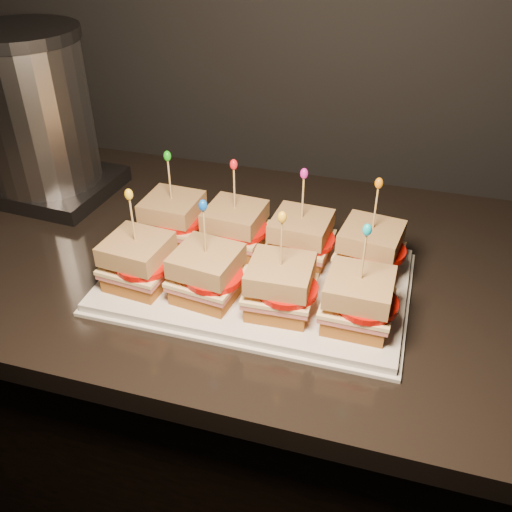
# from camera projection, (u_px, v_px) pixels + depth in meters

# --- Properties ---
(cabinet) EXTENTS (2.60, 0.63, 0.83)m
(cabinet) POSITION_uv_depth(u_px,v_px,m) (259.00, 431.00, 1.21)
(cabinet) COLOR black
(cabinet) RESTS_ON ground
(granite_slab) EXTENTS (2.64, 0.67, 0.04)m
(granite_slab) POSITION_uv_depth(u_px,v_px,m) (260.00, 265.00, 0.97)
(granite_slab) COLOR black
(granite_slab) RESTS_ON cabinet
(platter) EXTENTS (0.45, 0.28, 0.02)m
(platter) POSITION_uv_depth(u_px,v_px,m) (256.00, 280.00, 0.89)
(platter) COLOR white
(platter) RESTS_ON granite_slab
(platter_rim) EXTENTS (0.47, 0.29, 0.01)m
(platter_rim) POSITION_uv_depth(u_px,v_px,m) (256.00, 283.00, 0.89)
(platter_rim) COLOR white
(platter_rim) RESTS_ON granite_slab
(sandwich_0_bread_bot) EXTENTS (0.09, 0.09, 0.02)m
(sandwich_0_bread_bot) POSITION_uv_depth(u_px,v_px,m) (175.00, 232.00, 0.96)
(sandwich_0_bread_bot) COLOR brown
(sandwich_0_bread_bot) RESTS_ON platter
(sandwich_0_ham) EXTENTS (0.10, 0.09, 0.01)m
(sandwich_0_ham) POSITION_uv_depth(u_px,v_px,m) (174.00, 224.00, 0.95)
(sandwich_0_ham) COLOR #B45A54
(sandwich_0_ham) RESTS_ON sandwich_0_bread_bot
(sandwich_0_cheese) EXTENTS (0.10, 0.10, 0.01)m
(sandwich_0_cheese) POSITION_uv_depth(u_px,v_px,m) (173.00, 220.00, 0.95)
(sandwich_0_cheese) COLOR #FFE19D
(sandwich_0_cheese) RESTS_ON sandwich_0_ham
(sandwich_0_tomato) EXTENTS (0.09, 0.09, 0.01)m
(sandwich_0_tomato) POSITION_uv_depth(u_px,v_px,m) (178.00, 219.00, 0.94)
(sandwich_0_tomato) COLOR #C20C04
(sandwich_0_tomato) RESTS_ON sandwich_0_cheese
(sandwich_0_bread_top) EXTENTS (0.09, 0.09, 0.03)m
(sandwich_0_bread_top) POSITION_uv_depth(u_px,v_px,m) (172.00, 206.00, 0.94)
(sandwich_0_bread_top) COLOR #652C0C
(sandwich_0_bread_top) RESTS_ON sandwich_0_tomato
(sandwich_0_pick) EXTENTS (0.00, 0.00, 0.09)m
(sandwich_0_pick) POSITION_uv_depth(u_px,v_px,m) (170.00, 182.00, 0.91)
(sandwich_0_pick) COLOR tan
(sandwich_0_pick) RESTS_ON sandwich_0_bread_top
(sandwich_0_frill) EXTENTS (0.01, 0.01, 0.02)m
(sandwich_0_frill) POSITION_uv_depth(u_px,v_px,m) (167.00, 156.00, 0.88)
(sandwich_0_frill) COLOR #16A914
(sandwich_0_frill) RESTS_ON sandwich_0_pick
(sandwich_1_bread_bot) EXTENTS (0.09, 0.09, 0.02)m
(sandwich_1_bread_bot) POSITION_uv_depth(u_px,v_px,m) (236.00, 242.00, 0.94)
(sandwich_1_bread_bot) COLOR brown
(sandwich_1_bread_bot) RESTS_ON platter
(sandwich_1_ham) EXTENTS (0.10, 0.10, 0.01)m
(sandwich_1_ham) POSITION_uv_depth(u_px,v_px,m) (235.00, 234.00, 0.93)
(sandwich_1_ham) COLOR #B45A54
(sandwich_1_ham) RESTS_ON sandwich_1_bread_bot
(sandwich_1_cheese) EXTENTS (0.10, 0.10, 0.01)m
(sandwich_1_cheese) POSITION_uv_depth(u_px,v_px,m) (235.00, 230.00, 0.93)
(sandwich_1_cheese) COLOR #FFE19D
(sandwich_1_cheese) RESTS_ON sandwich_1_ham
(sandwich_1_tomato) EXTENTS (0.09, 0.09, 0.01)m
(sandwich_1_tomato) POSITION_uv_depth(u_px,v_px,m) (241.00, 229.00, 0.91)
(sandwich_1_tomato) COLOR #C20C04
(sandwich_1_tomato) RESTS_ON sandwich_1_cheese
(sandwich_1_bread_top) EXTENTS (0.09, 0.09, 0.03)m
(sandwich_1_bread_top) POSITION_uv_depth(u_px,v_px,m) (235.00, 216.00, 0.91)
(sandwich_1_bread_top) COLOR #652C0C
(sandwich_1_bread_top) RESTS_ON sandwich_1_tomato
(sandwich_1_pick) EXTENTS (0.00, 0.00, 0.09)m
(sandwich_1_pick) POSITION_uv_depth(u_px,v_px,m) (234.00, 191.00, 0.88)
(sandwich_1_pick) COLOR tan
(sandwich_1_pick) RESTS_ON sandwich_1_bread_top
(sandwich_1_frill) EXTENTS (0.01, 0.01, 0.02)m
(sandwich_1_frill) POSITION_uv_depth(u_px,v_px,m) (234.00, 164.00, 0.86)
(sandwich_1_frill) COLOR red
(sandwich_1_frill) RESTS_ON sandwich_1_pick
(sandwich_2_bread_bot) EXTENTS (0.09, 0.09, 0.02)m
(sandwich_2_bread_bot) POSITION_uv_depth(u_px,v_px,m) (300.00, 252.00, 0.91)
(sandwich_2_bread_bot) COLOR brown
(sandwich_2_bread_bot) RESTS_ON platter
(sandwich_2_ham) EXTENTS (0.10, 0.10, 0.01)m
(sandwich_2_ham) POSITION_uv_depth(u_px,v_px,m) (300.00, 244.00, 0.90)
(sandwich_2_ham) COLOR #B45A54
(sandwich_2_ham) RESTS_ON sandwich_2_bread_bot
(sandwich_2_cheese) EXTENTS (0.10, 0.10, 0.01)m
(sandwich_2_cheese) POSITION_uv_depth(u_px,v_px,m) (301.00, 240.00, 0.90)
(sandwich_2_cheese) COLOR #FFE19D
(sandwich_2_cheese) RESTS_ON sandwich_2_ham
(sandwich_2_tomato) EXTENTS (0.09, 0.09, 0.01)m
(sandwich_2_tomato) POSITION_uv_depth(u_px,v_px,m) (307.00, 239.00, 0.89)
(sandwich_2_tomato) COLOR #C20C04
(sandwich_2_tomato) RESTS_ON sandwich_2_cheese
(sandwich_2_bread_top) EXTENTS (0.09, 0.09, 0.03)m
(sandwich_2_bread_top) POSITION_uv_depth(u_px,v_px,m) (301.00, 226.00, 0.89)
(sandwich_2_bread_top) COLOR #652C0C
(sandwich_2_bread_top) RESTS_ON sandwich_2_tomato
(sandwich_2_pick) EXTENTS (0.00, 0.00, 0.09)m
(sandwich_2_pick) POSITION_uv_depth(u_px,v_px,m) (303.00, 201.00, 0.86)
(sandwich_2_pick) COLOR tan
(sandwich_2_pick) RESTS_ON sandwich_2_bread_top
(sandwich_2_frill) EXTENTS (0.01, 0.01, 0.02)m
(sandwich_2_frill) POSITION_uv_depth(u_px,v_px,m) (304.00, 174.00, 0.83)
(sandwich_2_frill) COLOR #BF1C9B
(sandwich_2_frill) RESTS_ON sandwich_2_pick
(sandwich_3_bread_bot) EXTENTS (0.10, 0.10, 0.02)m
(sandwich_3_bread_bot) POSITION_uv_depth(u_px,v_px,m) (368.00, 263.00, 0.89)
(sandwich_3_bread_bot) COLOR brown
(sandwich_3_bread_bot) RESTS_ON platter
(sandwich_3_ham) EXTENTS (0.10, 0.10, 0.01)m
(sandwich_3_ham) POSITION_uv_depth(u_px,v_px,m) (369.00, 255.00, 0.88)
(sandwich_3_ham) COLOR #B45A54
(sandwich_3_ham) RESTS_ON sandwich_3_bread_bot
(sandwich_3_cheese) EXTENTS (0.11, 0.10, 0.01)m
(sandwich_3_cheese) POSITION_uv_depth(u_px,v_px,m) (370.00, 251.00, 0.87)
(sandwich_3_cheese) COLOR #FFE19D
(sandwich_3_cheese) RESTS_ON sandwich_3_ham
(sandwich_3_tomato) EXTENTS (0.09, 0.09, 0.01)m
(sandwich_3_tomato) POSITION_uv_depth(u_px,v_px,m) (378.00, 250.00, 0.86)
(sandwich_3_tomato) COLOR #C20C04
(sandwich_3_tomato) RESTS_ON sandwich_3_cheese
(sandwich_3_bread_top) EXTENTS (0.10, 0.10, 0.03)m
(sandwich_3_bread_top) POSITION_uv_depth(u_px,v_px,m) (372.00, 236.00, 0.86)
(sandwich_3_bread_top) COLOR #652C0C
(sandwich_3_bread_top) RESTS_ON sandwich_3_tomato
(sandwich_3_pick) EXTENTS (0.00, 0.00, 0.09)m
(sandwich_3_pick) POSITION_uv_depth(u_px,v_px,m) (375.00, 211.00, 0.83)
(sandwich_3_pick) COLOR tan
(sandwich_3_pick) RESTS_ON sandwich_3_bread_top
(sandwich_3_frill) EXTENTS (0.01, 0.01, 0.02)m
(sandwich_3_frill) POSITION_uv_depth(u_px,v_px,m) (379.00, 183.00, 0.81)
(sandwich_3_frill) COLOR orange
(sandwich_3_frill) RESTS_ON sandwich_3_pick
(sandwich_4_bread_bot) EXTENTS (0.09, 0.09, 0.02)m
(sandwich_4_bread_bot) POSITION_uv_depth(u_px,v_px,m) (140.00, 276.00, 0.86)
(sandwich_4_bread_bot) COLOR brown
(sandwich_4_bread_bot) RESTS_ON platter
(sandwich_4_ham) EXTENTS (0.10, 0.10, 0.01)m
(sandwich_4_ham) POSITION_uv_depth(u_px,v_px,m) (139.00, 268.00, 0.85)
(sandwich_4_ham) COLOR #B45A54
(sandwich_4_ham) RESTS_ON sandwich_4_bread_bot
(sandwich_4_cheese) EXTENTS (0.10, 0.10, 0.01)m
(sandwich_4_cheese) POSITION_uv_depth(u_px,v_px,m) (139.00, 264.00, 0.85)
(sandwich_4_cheese) COLOR #FFE19D
(sandwich_4_cheese) RESTS_ON sandwich_4_ham
(sandwich_4_tomato) EXTENTS (0.09, 0.09, 0.01)m
(sandwich_4_tomato) POSITION_uv_depth(u_px,v_px,m) (144.00, 263.00, 0.84)
(sandwich_4_tomato) COLOR #C20C04
(sandwich_4_tomato) RESTS_ON sandwich_4_cheese
(sandwich_4_bread_top) EXTENTS (0.09, 0.09, 0.03)m
(sandwich_4_bread_top) POSITION_uv_depth(u_px,v_px,m) (137.00, 249.00, 0.83)
(sandwich_4_bread_top) COLOR #652C0C
(sandwich_4_bread_top) RESTS_ON sandwich_4_tomato
(sandwich_4_pick) EXTENTS (0.00, 0.00, 0.09)m
(sandwich_4_pick) POSITION_uv_depth(u_px,v_px,m) (133.00, 222.00, 0.81)
(sandwich_4_pick) COLOR tan
(sandwich_4_pick) RESTS_ON sandwich_4_bread_top
(sandwich_4_frill) EXTENTS (0.01, 0.01, 0.02)m
(sandwich_4_frill) POSITION_uv_depth(u_px,v_px,m) (129.00, 194.00, 0.78)
(sandwich_4_frill) COLOR yellow
(sandwich_4_frill) RESTS_ON sandwich_4_pick
(sandwich_5_bread_bot) EXTENTS (0.10, 0.10, 0.02)m
(sandwich_5_bread_bot) POSITION_uv_depth(u_px,v_px,m) (208.00, 288.00, 0.84)
(sandwich_5_bread_bot) COLOR brown
(sandwich_5_bread_bot) RESTS_ON platter
(sandwich_5_ham) EXTENTS (0.10, 0.10, 0.01)m
(sandwich_5_ham) POSITION_uv_depth(u_px,v_px,m) (207.00, 280.00, 0.83)
(sandwich_5_ham) COLOR #B45A54
(sandwich_5_ham) RESTS_ON sandwich_5_bread_bot
(sandwich_5_cheese) EXTENTS (0.11, 0.10, 0.01)m
(sandwich_5_cheese) POSITION_uv_depth(u_px,v_px,m) (207.00, 276.00, 0.82)
(sandwich_5_cheese) COLOR #FFE19D
(sandwich_5_cheese) RESTS_ON sandwich_5_ham
(sandwich_5_tomato) EXTENTS (0.09, 0.09, 0.01)m
(sandwich_5_tomato) POSITION_uv_depth(u_px,v_px,m) (213.00, 276.00, 0.81)
(sandwich_5_tomato) COLOR #C20C04
(sandwich_5_tomato) RESTS_ON sandwich_5_cheese
(sandwich_5_bread_top) EXTENTS (0.10, 0.10, 0.03)m
(sandwich_5_bread_top) POSITION_uv_depth(u_px,v_px,m) (206.00, 261.00, 0.81)
(sandwich_5_bread_top) COLOR #652C0C
(sandwich_5_bread_top) RESTS_ON sandwich_5_tomato
(sandwich_5_pick) EXTENTS (0.00, 0.00, 0.09)m
(sandwich_5_pick) POSITION_uv_depth(u_px,v_px,m) (205.00, 234.00, 0.78)
(sandwich_5_pick) COLOR tan
(sandwich_5_pick) RESTS_ON sandwich_5_bread_top
(sandwich_5_frill) EXTENTS (0.01, 0.01, 0.02)m
(sandwich_5_frill) POSITION_uv_depth(u_px,v_px,m) (203.00, 205.00, 0.76)
(sandwich_5_frill) COLOR blue
(sandwich_5_frill) RESTS_ON sandwich_5_pick
(sandwich_6_bread_bot) EXTENTS (0.09, 0.09, 0.02)m
(sandwich_6_bread_bot) POSITION_uv_depth(u_px,v_px,m) (280.00, 302.00, 0.81)
(sandwich_6_bread_bot) COLOR brown
(sandwich_6_bread_bot) RESTS_ON platter
(sandwich_6_ham) EXTENTS (0.10, 0.09, 0.01)m
(sandwich_6_ham) POSITION_uv_depth(u_px,v_px,m) (280.00, 293.00, 0.80)
(sandwich_6_ham) COLOR #B45A54
(sandwich_6_ham) RESTS_ON sandwich_6_bread_bot
(sandwich_6_cheese) EXTENTS (0.10, 0.10, 0.01)m
(sandwich_6_cheese) POSITION_uv_depth(u_px,v_px,m) (280.00, 289.00, 0.80)
(sandwich_6_cheese) COLOR #FFE19D
(sandwich_6_cheese) RESTS_ON sandwich_6_ham
(sandwich_6_tomato) EXTENTS (0.09, 0.09, 0.01)m
(sandwich_6_tomato) POSITION_uv_depth(u_px,v_px,m) (288.00, 289.00, 0.79)
(sandwich_6_tomato) COLOR #C20C04
(sandwich_6_tomato) RESTS_ON sandwich_6_cheese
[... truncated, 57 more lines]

